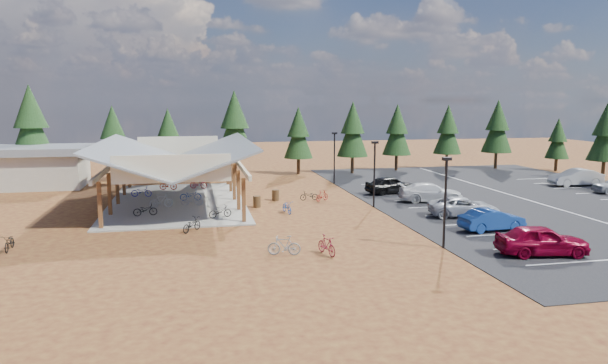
{
  "coord_description": "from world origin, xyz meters",
  "views": [
    {
      "loc": [
        -8.69,
        -37.37,
        8.23
      ],
      "look_at": [
        -0.48,
        2.32,
        2.11
      ],
      "focal_mm": 32.0,
      "sensor_mm": 36.0,
      "label": 1
    }
  ],
  "objects_px": {
    "trash_bin_1": "(276,195)",
    "car_9": "(576,177)",
    "bike_4": "(220,211)",
    "car_0": "(542,240)",
    "bike_14": "(287,207)",
    "bike_12": "(192,225)",
    "bike_3": "(168,185)",
    "bike_pavilion": "(176,156)",
    "bike_8": "(10,242)",
    "bike_2": "(141,191)",
    "car_2": "(464,207)",
    "trash_bin_0": "(257,202)",
    "outbuilding": "(29,166)",
    "lamp_post_2": "(334,154)",
    "bike_0": "(145,210)",
    "bike_15": "(322,196)",
    "lamp_post_1": "(374,169)",
    "bike_16": "(309,196)",
    "car_4": "(391,185)",
    "bike_1": "(161,201)",
    "bike_5": "(192,199)",
    "bike_11": "(327,245)",
    "bike_7": "(198,183)",
    "car_1": "(492,220)",
    "bike_6": "(191,195)",
    "bike_13": "(284,245)"
  },
  "relations": [
    {
      "from": "trash_bin_1",
      "to": "car_9",
      "type": "height_order",
      "value": "car_9"
    },
    {
      "from": "bike_4",
      "to": "car_0",
      "type": "distance_m",
      "value": 20.67
    },
    {
      "from": "bike_14",
      "to": "car_0",
      "type": "bearing_deg",
      "value": -59.8
    },
    {
      "from": "bike_12",
      "to": "bike_3",
      "type": "bearing_deg",
      "value": -45.61
    },
    {
      "from": "bike_pavilion",
      "to": "bike_8",
      "type": "relative_size",
      "value": 11.09
    },
    {
      "from": "bike_2",
      "to": "car_2",
      "type": "distance_m",
      "value": 26.35
    },
    {
      "from": "trash_bin_1",
      "to": "bike_2",
      "type": "xyz_separation_m",
      "value": [
        -11.01,
        3.51,
        0.11
      ]
    },
    {
      "from": "trash_bin_0",
      "to": "bike_14",
      "type": "distance_m",
      "value": 3.23
    },
    {
      "from": "outbuilding",
      "to": "lamp_post_2",
      "type": "xyz_separation_m",
      "value": [
        29.0,
        -4.0,
        0.95
      ]
    },
    {
      "from": "trash_bin_0",
      "to": "bike_0",
      "type": "height_order",
      "value": "bike_0"
    },
    {
      "from": "bike_15",
      "to": "lamp_post_2",
      "type": "bearing_deg",
      "value": -57.4
    },
    {
      "from": "lamp_post_1",
      "to": "bike_3",
      "type": "height_order",
      "value": "lamp_post_1"
    },
    {
      "from": "bike_16",
      "to": "car_4",
      "type": "relative_size",
      "value": 0.34
    },
    {
      "from": "bike_1",
      "to": "bike_5",
      "type": "height_order",
      "value": "bike_1"
    },
    {
      "from": "bike_0",
      "to": "bike_12",
      "type": "xyz_separation_m",
      "value": [
        3.23,
        -5.07,
        -0.08
      ]
    },
    {
      "from": "trash_bin_1",
      "to": "bike_1",
      "type": "xyz_separation_m",
      "value": [
        -9.1,
        -1.73,
        0.18
      ]
    },
    {
      "from": "bike_4",
      "to": "bike_15",
      "type": "height_order",
      "value": "bike_4"
    },
    {
      "from": "bike_3",
      "to": "bike_pavilion",
      "type": "bearing_deg",
      "value": -159.94
    },
    {
      "from": "car_9",
      "to": "bike_4",
      "type": "bearing_deg",
      "value": -72.75
    },
    {
      "from": "bike_11",
      "to": "bike_16",
      "type": "xyz_separation_m",
      "value": [
        2.49,
        15.91,
        -0.13
      ]
    },
    {
      "from": "bike_7",
      "to": "bike_15",
      "type": "height_order",
      "value": "bike_7"
    },
    {
      "from": "bike_12",
      "to": "bike_4",
      "type": "bearing_deg",
      "value": -82.94
    },
    {
      "from": "outbuilding",
      "to": "car_2",
      "type": "height_order",
      "value": "outbuilding"
    },
    {
      "from": "bike_4",
      "to": "car_1",
      "type": "height_order",
      "value": "car_1"
    },
    {
      "from": "bike_pavilion",
      "to": "car_9",
      "type": "relative_size",
      "value": 3.9
    },
    {
      "from": "trash_bin_1",
      "to": "outbuilding",
      "type": "bearing_deg",
      "value": 152.14
    },
    {
      "from": "car_4",
      "to": "lamp_post_1",
      "type": "bearing_deg",
      "value": 138.61
    },
    {
      "from": "trash_bin_1",
      "to": "bike_12",
      "type": "xyz_separation_m",
      "value": [
        -6.84,
        -9.61,
        0.01
      ]
    },
    {
      "from": "lamp_post_1",
      "to": "bike_5",
      "type": "distance_m",
      "value": 14.36
    },
    {
      "from": "car_1",
      "to": "bike_12",
      "type": "bearing_deg",
      "value": 73.69
    },
    {
      "from": "lamp_post_1",
      "to": "bike_14",
      "type": "distance_m",
      "value": 7.47
    },
    {
      "from": "bike_3",
      "to": "trash_bin_1",
      "type": "bearing_deg",
      "value": -115.86
    },
    {
      "from": "bike_3",
      "to": "bike_12",
      "type": "xyz_separation_m",
      "value": [
        2.08,
        -16.32,
        -0.13
      ]
    },
    {
      "from": "trash_bin_0",
      "to": "car_0",
      "type": "height_order",
      "value": "car_0"
    },
    {
      "from": "outbuilding",
      "to": "trash_bin_1",
      "type": "bearing_deg",
      "value": -27.86
    },
    {
      "from": "bike_15",
      "to": "bike_1",
      "type": "bearing_deg",
      "value": 56.85
    },
    {
      "from": "bike_14",
      "to": "bike_15",
      "type": "bearing_deg",
      "value": 38.93
    },
    {
      "from": "bike_0",
      "to": "bike_2",
      "type": "xyz_separation_m",
      "value": [
        -0.95,
        8.04,
        0.02
      ]
    },
    {
      "from": "bike_16",
      "to": "car_2",
      "type": "height_order",
      "value": "car_2"
    },
    {
      "from": "bike_3",
      "to": "car_2",
      "type": "bearing_deg",
      "value": -115.63
    },
    {
      "from": "bike_3",
      "to": "car_9",
      "type": "xyz_separation_m",
      "value": [
        38.52,
        -5.1,
        0.28
      ]
    },
    {
      "from": "bike_pavilion",
      "to": "bike_4",
      "type": "distance_m",
      "value": 8.18
    },
    {
      "from": "bike_16",
      "to": "bike_8",
      "type": "bearing_deg",
      "value": -61.38
    },
    {
      "from": "trash_bin_1",
      "to": "bike_1",
      "type": "bearing_deg",
      "value": -169.21
    },
    {
      "from": "car_2",
      "to": "trash_bin_1",
      "type": "bearing_deg",
      "value": 64.25
    },
    {
      "from": "bike_6",
      "to": "bike_8",
      "type": "xyz_separation_m",
      "value": [
        -9.8,
        -12.84,
        -0.09
      ]
    },
    {
      "from": "bike_2",
      "to": "bike_7",
      "type": "height_order",
      "value": "bike_7"
    },
    {
      "from": "car_2",
      "to": "bike_15",
      "type": "bearing_deg",
      "value": 57.25
    },
    {
      "from": "bike_pavilion",
      "to": "trash_bin_0",
      "type": "height_order",
      "value": "bike_pavilion"
    },
    {
      "from": "bike_12",
      "to": "bike_13",
      "type": "relative_size",
      "value": 0.97
    }
  ]
}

